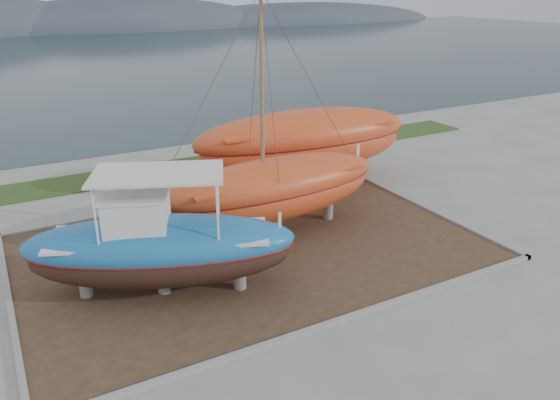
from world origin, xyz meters
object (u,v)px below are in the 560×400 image
blue_caique (160,235)px  orange_sailboat (273,120)px  white_dinghy (119,247)px  orange_bare_hull (304,149)px

blue_caique → orange_sailboat: bearing=46.9°
white_dinghy → orange_sailboat: 7.84m
blue_caique → orange_bare_hull: blue_caique is taller
blue_caique → orange_sailboat: orange_sailboat is taller
orange_bare_hull → blue_caique: bearing=-140.6°
white_dinghy → orange_bare_hull: (10.73, 4.00, 1.36)m
orange_sailboat → orange_bare_hull: (4.22, 4.50, -2.97)m
blue_caique → orange_sailboat: (5.72, 2.52, 2.72)m
blue_caique → white_dinghy: blue_caique is taller
orange_sailboat → orange_bare_hull: size_ratio=0.83×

